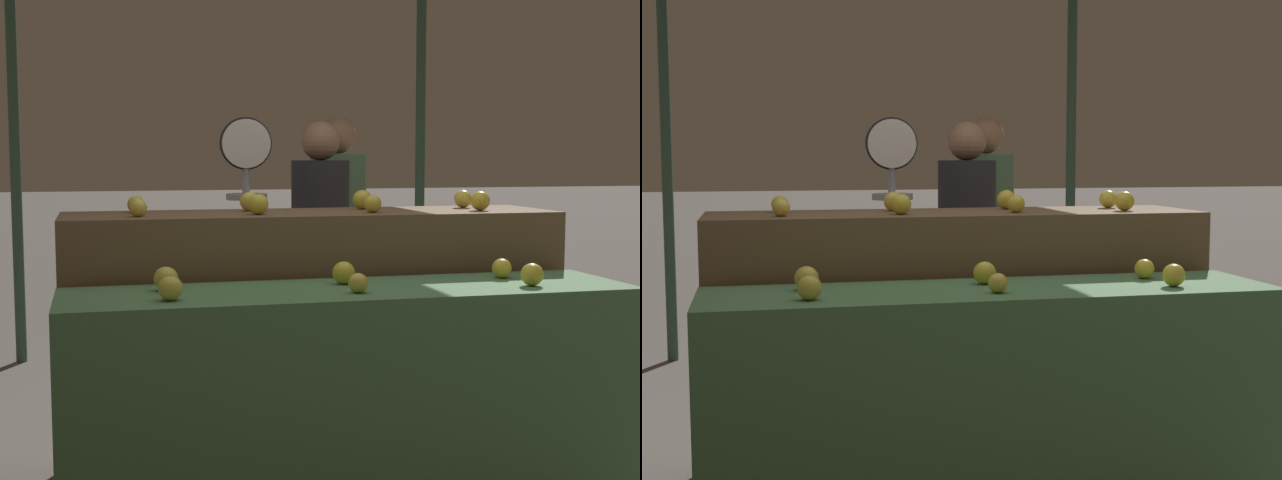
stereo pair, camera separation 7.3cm
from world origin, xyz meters
TOP-DOWN VIEW (x-y plane):
  - display_counter_front at (0.00, 0.00)m, footprint 2.10×0.55m
  - display_counter_back at (0.00, 0.60)m, footprint 2.10×0.55m
  - apple_front_0 at (-0.67, -0.12)m, footprint 0.08×0.08m
  - apple_front_1 at (-0.01, -0.11)m, footprint 0.07×0.07m
  - apple_front_2 at (0.67, -0.11)m, footprint 0.08×0.08m
  - apple_front_3 at (-0.66, 0.10)m, footprint 0.09×0.09m
  - apple_front_4 at (-0.00, 0.10)m, footprint 0.09×0.09m
  - apple_front_5 at (0.65, 0.11)m, footprint 0.08×0.08m
  - apple_back_0 at (-0.74, 0.48)m, footprint 0.07×0.07m
  - apple_back_1 at (-0.26, 0.49)m, footprint 0.09×0.09m
  - apple_back_2 at (0.24, 0.49)m, footprint 0.07×0.07m
  - apple_back_3 at (0.73, 0.50)m, footprint 0.09×0.09m
  - apple_back_4 at (-0.74, 0.71)m, footprint 0.07×0.07m
  - apple_back_5 at (-0.25, 0.71)m, footprint 0.08×0.08m
  - apple_back_6 at (0.26, 0.72)m, footprint 0.09×0.09m
  - apple_back_7 at (0.74, 0.71)m, footprint 0.08×0.08m
  - produce_scale at (-0.18, 1.21)m, footprint 0.26×0.20m
  - person_vendor_at_scale at (0.25, 1.43)m, footprint 0.41×0.41m
  - person_customer_left at (0.45, 1.84)m, footprint 0.44×0.44m

SIDE VIEW (x-z plane):
  - display_counter_front at x=0.00m, z-range 0.00..0.89m
  - display_counter_back at x=0.00m, z-range 0.00..1.13m
  - person_vendor_at_scale at x=0.25m, z-range 0.13..1.67m
  - person_customer_left at x=0.45m, z-range 0.13..1.71m
  - apple_front_1 at x=-0.01m, z-range 0.89..0.96m
  - apple_front_5 at x=0.65m, z-range 0.89..0.97m
  - apple_front_0 at x=-0.67m, z-range 0.89..0.97m
  - apple_front_2 at x=0.67m, z-range 0.89..0.98m
  - apple_front_4 at x=0.00m, z-range 0.89..0.98m
  - apple_front_3 at x=-0.66m, z-range 0.89..0.98m
  - produce_scale at x=-0.18m, z-range 0.34..1.90m
  - apple_back_0 at x=-0.74m, z-range 1.13..1.20m
  - apple_back_4 at x=-0.74m, z-range 1.13..1.20m
  - apple_back_2 at x=0.24m, z-range 1.13..1.21m
  - apple_back_7 at x=0.74m, z-range 1.13..1.21m
  - apple_back_5 at x=-0.25m, z-range 1.13..1.22m
  - apple_back_3 at x=0.73m, z-range 1.13..1.22m
  - apple_back_1 at x=-0.26m, z-range 1.13..1.22m
  - apple_back_6 at x=0.26m, z-range 1.13..1.22m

